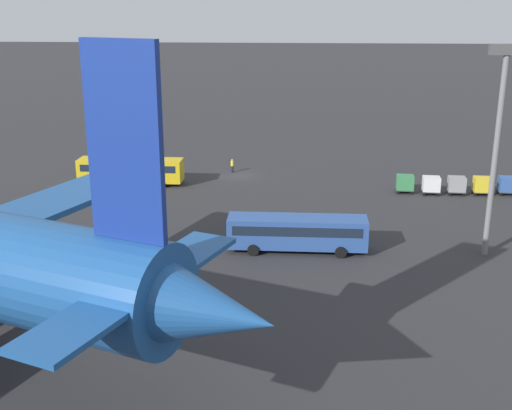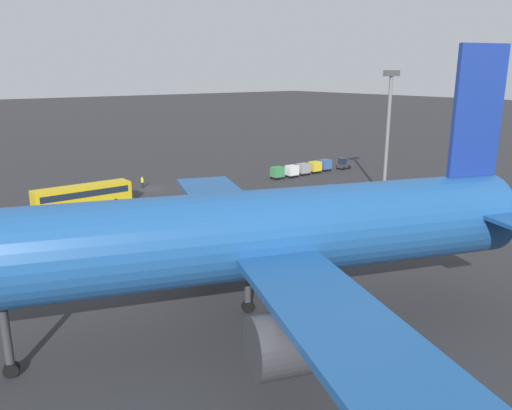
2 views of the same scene
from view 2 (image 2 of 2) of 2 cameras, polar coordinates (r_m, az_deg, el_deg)
ground_plane at (r=78.82m, az=-11.60°, el=1.85°), size 600.00×600.00×0.00m
airplane at (r=31.82m, az=-1.62°, el=-3.69°), size 47.79×40.82×19.34m
shuttle_bus_near at (r=69.33m, az=-19.19°, el=1.10°), size 12.48×3.28×3.07m
shuttle_bus_far at (r=62.10m, az=5.41°, el=0.33°), size 12.14×3.28×3.07m
baggage_tug at (r=94.25m, az=9.94°, el=4.63°), size 2.51×1.82×2.10m
worker_person at (r=79.63m, az=-12.86°, el=2.55°), size 0.38×0.38×1.74m
cargo_cart_blue at (r=91.91m, az=7.90°, el=4.62°), size 2.07×1.77×2.06m
cargo_cart_yellow at (r=89.67m, az=6.76°, el=4.40°), size 2.07×1.77×2.06m
cargo_cart_grey at (r=87.64m, az=5.46°, el=4.19°), size 2.07×1.77×2.06m
cargo_cart_white at (r=85.59m, az=4.13°, el=3.96°), size 2.07×1.77×2.06m
cargo_cart_green at (r=84.07m, az=2.45°, el=3.78°), size 2.07×1.77×2.06m
light_pole at (r=72.78m, az=14.90°, el=9.25°), size 2.80×0.70×17.71m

